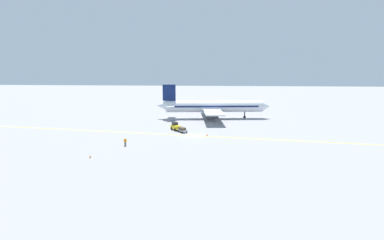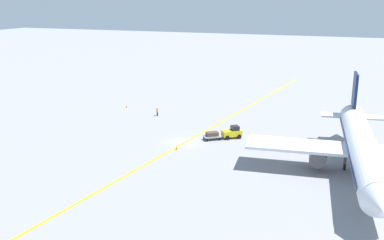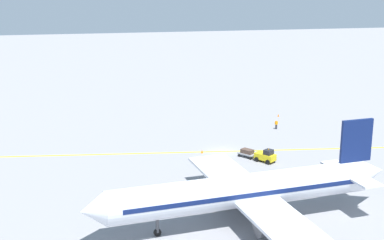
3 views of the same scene
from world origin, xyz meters
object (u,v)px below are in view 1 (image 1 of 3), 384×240
Objects in this scene: airplane_at_gate at (213,107)px; traffic_cone_near_nose at (90,156)px; ground_crew_worker at (125,142)px; traffic_cone_mid_apron at (207,135)px; baggage_tug_white at (176,127)px; baggage_cart_trailing at (182,129)px.

traffic_cone_near_nose is (43.85, -21.01, -3.43)m from airplane_at_gate.
traffic_cone_mid_apron is at bearing 123.00° from ground_crew_worker.
baggage_tug_white is 1.13× the size of baggage_cart_trailing.
baggage_cart_trailing is 7.08m from traffic_cone_mid_apron.
baggage_tug_white reaches higher than traffic_cone_mid_apron.
airplane_at_gate is 10.76× the size of baggage_tug_white.
baggage_tug_white is 6.01× the size of traffic_cone_near_nose.
airplane_at_gate reaches higher than ground_crew_worker.
baggage_tug_white is 10.17m from traffic_cone_mid_apron.
traffic_cone_near_nose is (25.05, -11.82, -0.63)m from baggage_tug_white.
baggage_cart_trailing is at bearing -118.66° from traffic_cone_mid_apron.
baggage_tug_white reaches higher than baggage_cart_trailing.
baggage_tug_white is at bearing -26.05° from airplane_at_gate.
ground_crew_worker is (16.59, -8.09, 0.01)m from baggage_tug_white.
airplane_at_gate is at bearing 153.97° from ground_crew_worker.
baggage_tug_white is (18.80, -9.19, -2.81)m from airplane_at_gate.
ground_crew_worker is 9.27m from traffic_cone_near_nose.
ground_crew_worker is (35.39, -17.28, -2.80)m from airplane_at_gate.
ground_crew_worker is 19.38m from traffic_cone_mid_apron.
ground_crew_worker is 3.05× the size of traffic_cone_mid_apron.
ground_crew_worker is at bearing -26.03° from airplane_at_gate.
traffic_cone_near_nose is at bearing -25.60° from airplane_at_gate.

